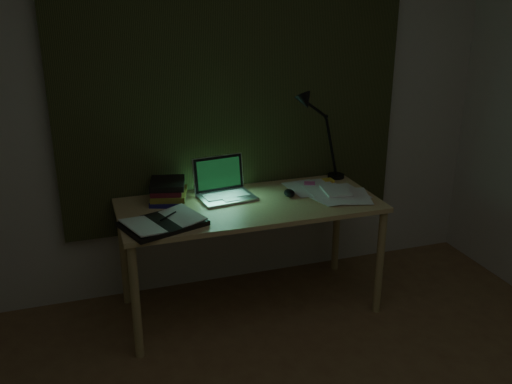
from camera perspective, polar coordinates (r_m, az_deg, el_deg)
wall_back at (r=3.64m, az=-2.31°, el=9.22°), size 3.50×0.00×2.50m
curtain at (r=3.57m, az=-2.17°, el=12.26°), size 2.20×0.06×2.00m
desk at (r=3.54m, az=-0.61°, el=-6.46°), size 1.55×0.68×0.71m
laptop at (r=3.43m, az=-2.97°, el=1.16°), size 0.37×0.41×0.24m
open_textbook at (r=3.12m, az=-9.29°, el=-3.03°), size 0.49×0.42×0.04m
book_stack at (r=3.45m, az=-8.89°, el=0.12°), size 0.24×0.27×0.13m
loose_papers at (r=3.58m, az=7.11°, el=0.04°), size 0.43×0.44×0.02m
mouse at (r=3.51m, az=3.36°, el=-0.10°), size 0.08×0.11×0.04m
sticky_yellow at (r=3.79m, az=7.21°, el=1.15°), size 0.07×0.07×0.01m
sticky_pink at (r=3.71m, az=5.37°, el=0.79°), size 0.09×0.09×0.01m
desk_lamp at (r=3.80m, az=8.20°, el=5.75°), size 0.40×0.31×0.60m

